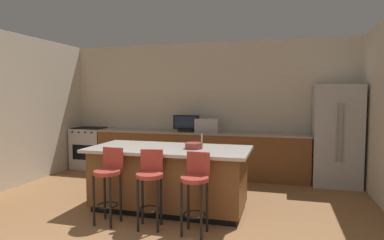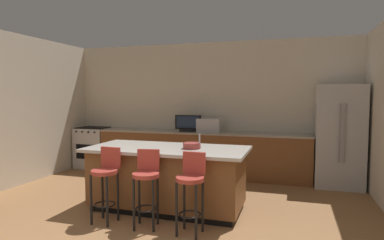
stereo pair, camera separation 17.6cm
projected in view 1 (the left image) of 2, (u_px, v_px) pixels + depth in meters
wall_back at (206, 108)px, 7.23m from camera, size 6.66×0.12×2.82m
counter_back at (199, 153)px, 6.95m from camera, size 4.46×0.62×0.93m
kitchen_island at (169, 178)px, 4.87m from camera, size 2.34×1.10×0.92m
refrigerator at (336, 135)px, 6.15m from camera, size 0.83×0.76×1.88m
range_oven at (90, 148)px, 7.64m from camera, size 0.73×0.63×0.95m
microwave at (208, 125)px, 6.86m from camera, size 0.48×0.36×0.28m
tv_monitor at (186, 124)px, 6.93m from camera, size 0.56×0.16×0.35m
sink_faucet_back at (209, 126)px, 6.95m from camera, size 0.02×0.02×0.24m
sink_faucet_island at (202, 141)px, 4.70m from camera, size 0.02×0.02×0.22m
bar_stool_left at (109, 178)px, 4.32m from camera, size 0.34×0.35×0.99m
bar_stool_center at (150, 182)px, 4.18m from camera, size 0.34×0.36×0.98m
bar_stool_right at (195, 185)px, 3.99m from camera, size 0.34×0.35×0.98m
fruit_bowl at (194, 146)px, 4.74m from camera, size 0.26×0.26×0.08m
tv_remote at (198, 148)px, 4.74m from camera, size 0.14×0.16×0.02m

